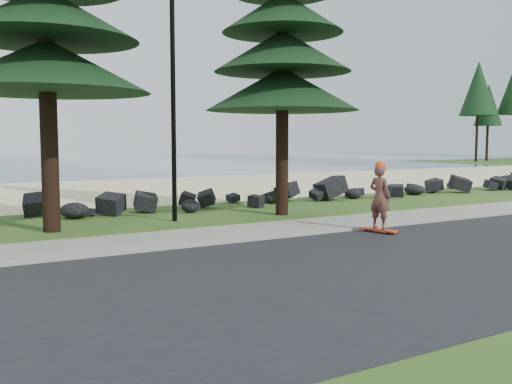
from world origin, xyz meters
TOP-DOWN VIEW (x-y plane):
  - ground at (0.00, 0.00)m, footprint 160.00×160.00m
  - road at (0.00, -4.50)m, footprint 160.00×7.00m
  - kerb at (0.00, -0.90)m, footprint 160.00×0.20m
  - sidewalk at (0.00, 0.20)m, footprint 160.00×2.00m
  - beach_sand at (0.00, 14.50)m, footprint 160.00×15.00m
  - seawall_boulders at (0.00, 5.60)m, footprint 60.00×2.40m
  - lamp_post at (0.00, 3.20)m, footprint 0.25×0.14m
  - skateboarder at (3.59, -1.57)m, footprint 0.51×1.01m

SIDE VIEW (x-z plane):
  - ground at x=0.00m, z-range 0.00..0.00m
  - seawall_boulders at x=0.00m, z-range -0.55..0.55m
  - beach_sand at x=0.00m, z-range 0.00..0.01m
  - road at x=0.00m, z-range 0.00..0.02m
  - sidewalk at x=0.00m, z-range 0.00..0.08m
  - kerb at x=0.00m, z-range 0.00..0.10m
  - skateboarder at x=3.59m, z-range 0.01..1.83m
  - lamp_post at x=0.00m, z-range 0.06..8.20m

